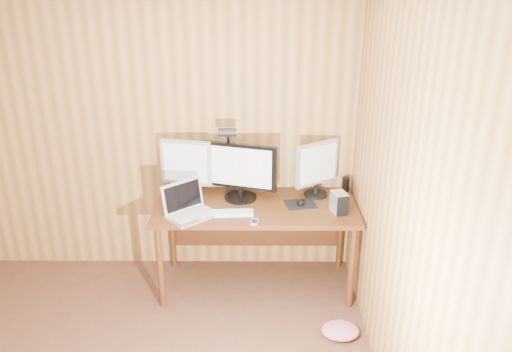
{
  "coord_description": "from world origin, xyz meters",
  "views": [
    {
      "loc": [
        0.95,
        -1.96,
        2.46
      ],
      "look_at": [
        0.93,
        1.58,
        1.02
      ],
      "focal_mm": 35.0,
      "sensor_mm": 36.0,
      "label": 1
    }
  ],
  "objects_px": {
    "desk": "(256,215)",
    "speaker": "(346,184)",
    "monitor_left": "(186,166)",
    "laptop": "(188,207)",
    "phone": "(255,222)",
    "mouse": "(300,202)",
    "monitor_right": "(317,167)",
    "desk_lamp": "(228,150)",
    "hard_drive": "(339,203)",
    "monitor_center": "(240,171)",
    "keyboard": "(228,213)"
  },
  "relations": [
    {
      "from": "desk",
      "to": "speaker",
      "type": "distance_m",
      "value": 0.8
    },
    {
      "from": "monitor_left",
      "to": "laptop",
      "type": "height_order",
      "value": "monitor_left"
    },
    {
      "from": "speaker",
      "to": "phone",
      "type": "bearing_deg",
      "value": -142.86
    },
    {
      "from": "mouse",
      "to": "monitor_right",
      "type": "bearing_deg",
      "value": 40.03
    },
    {
      "from": "speaker",
      "to": "desk_lamp",
      "type": "bearing_deg",
      "value": -177.31
    },
    {
      "from": "hard_drive",
      "to": "desk_lamp",
      "type": "relative_size",
      "value": 0.27
    },
    {
      "from": "monitor_center",
      "to": "desk_lamp",
      "type": "xyz_separation_m",
      "value": [
        -0.1,
        0.11,
        0.14
      ]
    },
    {
      "from": "desk",
      "to": "phone",
      "type": "bearing_deg",
      "value": -91.43
    },
    {
      "from": "keyboard",
      "to": "mouse",
      "type": "bearing_deg",
      "value": 14.49
    },
    {
      "from": "hard_drive",
      "to": "speaker",
      "type": "bearing_deg",
      "value": 58.79
    },
    {
      "from": "desk",
      "to": "desk_lamp",
      "type": "bearing_deg",
      "value": 145.12
    },
    {
      "from": "keyboard",
      "to": "hard_drive",
      "type": "height_order",
      "value": "hard_drive"
    },
    {
      "from": "keyboard",
      "to": "laptop",
      "type": "bearing_deg",
      "value": 179.74
    },
    {
      "from": "hard_drive",
      "to": "phone",
      "type": "relative_size",
      "value": 1.63
    },
    {
      "from": "desk_lamp",
      "to": "monitor_right",
      "type": "bearing_deg",
      "value": 12.49
    },
    {
      "from": "mouse",
      "to": "phone",
      "type": "relative_size",
      "value": 1.03
    },
    {
      "from": "keyboard",
      "to": "desk_lamp",
      "type": "relative_size",
      "value": 0.64
    },
    {
      "from": "monitor_left",
      "to": "monitor_right",
      "type": "distance_m",
      "value": 1.06
    },
    {
      "from": "monitor_right",
      "to": "phone",
      "type": "relative_size",
      "value": 4.44
    },
    {
      "from": "monitor_right",
      "to": "keyboard",
      "type": "xyz_separation_m",
      "value": [
        -0.71,
        -0.35,
        -0.24
      ]
    },
    {
      "from": "monitor_center",
      "to": "keyboard",
      "type": "distance_m",
      "value": 0.38
    },
    {
      "from": "keyboard",
      "to": "desk_lamp",
      "type": "bearing_deg",
      "value": 88.72
    },
    {
      "from": "monitor_left",
      "to": "desk_lamp",
      "type": "xyz_separation_m",
      "value": [
        0.34,
        0.05,
        0.13
      ]
    },
    {
      "from": "monitor_center",
      "to": "phone",
      "type": "height_order",
      "value": "monitor_center"
    },
    {
      "from": "desk",
      "to": "monitor_right",
      "type": "relative_size",
      "value": 3.48
    },
    {
      "from": "monitor_left",
      "to": "desk",
      "type": "bearing_deg",
      "value": 2.64
    },
    {
      "from": "hard_drive",
      "to": "phone",
      "type": "distance_m",
      "value": 0.68
    },
    {
      "from": "monitor_left",
      "to": "mouse",
      "type": "bearing_deg",
      "value": 3.38
    },
    {
      "from": "desk",
      "to": "desk_lamp",
      "type": "xyz_separation_m",
      "value": [
        -0.23,
        0.16,
        0.51
      ]
    },
    {
      "from": "monitor_left",
      "to": "mouse",
      "type": "distance_m",
      "value": 0.97
    },
    {
      "from": "keyboard",
      "to": "monitor_center",
      "type": "bearing_deg",
      "value": 70.0
    },
    {
      "from": "phone",
      "to": "mouse",
      "type": "bearing_deg",
      "value": 46.54
    },
    {
      "from": "mouse",
      "to": "speaker",
      "type": "bearing_deg",
      "value": 21.46
    },
    {
      "from": "monitor_left",
      "to": "desk_lamp",
      "type": "bearing_deg",
      "value": 21.6
    },
    {
      "from": "mouse",
      "to": "hard_drive",
      "type": "distance_m",
      "value": 0.32
    },
    {
      "from": "desk",
      "to": "hard_drive",
      "type": "distance_m",
      "value": 0.7
    },
    {
      "from": "desk",
      "to": "laptop",
      "type": "bearing_deg",
      "value": -154.27
    },
    {
      "from": "monitor_right",
      "to": "hard_drive",
      "type": "xyz_separation_m",
      "value": [
        0.14,
        -0.32,
        -0.17
      ]
    },
    {
      "from": "monitor_left",
      "to": "monitor_right",
      "type": "xyz_separation_m",
      "value": [
        1.06,
        0.01,
        -0.01
      ]
    },
    {
      "from": "speaker",
      "to": "monitor_left",
      "type": "bearing_deg",
      "value": -175.93
    },
    {
      "from": "monitor_center",
      "to": "monitor_right",
      "type": "height_order",
      "value": "monitor_center"
    },
    {
      "from": "monitor_left",
      "to": "hard_drive",
      "type": "xyz_separation_m",
      "value": [
        1.21,
        -0.31,
        -0.18
      ]
    },
    {
      "from": "laptop",
      "to": "keyboard",
      "type": "height_order",
      "value": "laptop"
    },
    {
      "from": "monitor_center",
      "to": "keyboard",
      "type": "height_order",
      "value": "monitor_center"
    },
    {
      "from": "laptop",
      "to": "speaker",
      "type": "bearing_deg",
      "value": -21.57
    },
    {
      "from": "desk_lamp",
      "to": "monitor_left",
      "type": "bearing_deg",
      "value": -156.51
    },
    {
      "from": "keyboard",
      "to": "phone",
      "type": "xyz_separation_m",
      "value": [
        0.21,
        -0.14,
        -0.0
      ]
    },
    {
      "from": "monitor_center",
      "to": "laptop",
      "type": "relative_size",
      "value": 1.34
    },
    {
      "from": "monitor_right",
      "to": "mouse",
      "type": "distance_m",
      "value": 0.32
    },
    {
      "from": "monitor_right",
      "to": "laptop",
      "type": "bearing_deg",
      "value": 166.2
    }
  ]
}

